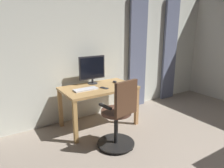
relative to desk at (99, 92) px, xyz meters
name	(u,v)px	position (x,y,z in m)	size (l,w,h in m)	color
back_room_partition	(114,50)	(-0.66, -0.52, 0.64)	(5.07, 0.10, 2.54)	silver
curtain_left_panel	(170,51)	(-2.17, -0.41, 0.54)	(0.40, 0.06, 2.34)	slate
curtain_right_panel	(138,54)	(-1.19, -0.41, 0.54)	(0.43, 0.06, 2.34)	slate
desk	(99,92)	(0.00, 0.00, 0.00)	(1.26, 0.74, 0.72)	tan
office_chair	(119,117)	(0.11, 0.79, -0.14)	(0.56, 0.56, 1.05)	black
computer_monitor	(92,69)	(-0.02, -0.25, 0.37)	(0.50, 0.18, 0.50)	#232328
computer_keyboard	(86,89)	(0.27, 0.05, 0.11)	(0.40, 0.15, 0.02)	silver
computer_mouse	(115,82)	(-0.39, -0.08, 0.11)	(0.06, 0.10, 0.04)	#232328
cell_phone_face_up	(104,88)	(-0.04, 0.13, 0.10)	(0.07, 0.14, 0.01)	#232328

